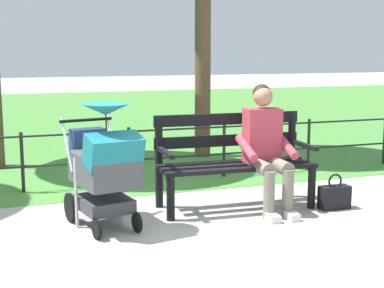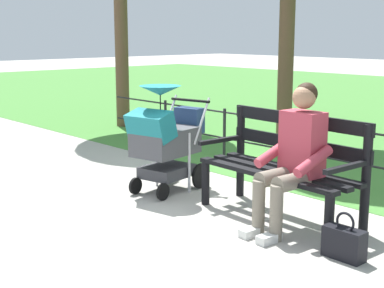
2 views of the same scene
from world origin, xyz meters
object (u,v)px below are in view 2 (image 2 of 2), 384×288
person_on_bench (294,153)px  handbag (344,243)px  stroller (165,137)px  park_bench (285,162)px

person_on_bench → handbag: 0.90m
person_on_bench → stroller: bearing=1.9°
person_on_bench → stroller: size_ratio=1.11×
park_bench → stroller: 1.42m
stroller → park_bench: bearing=-168.7°
person_on_bench → handbag: person_on_bench is taller
person_on_bench → handbag: (-0.68, 0.23, -0.55)m
stroller → handbag: size_ratio=3.11×
person_on_bench → stroller: person_on_bench is taller
person_on_bench → stroller: 1.66m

